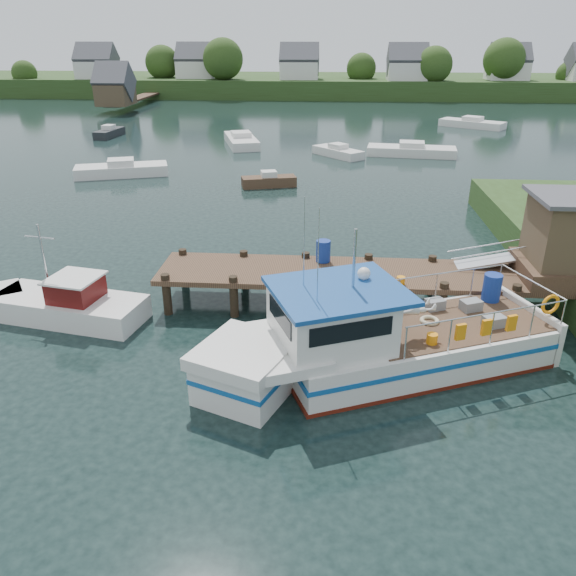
# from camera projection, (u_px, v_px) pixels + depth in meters

# --- Properties ---
(ground_plane) EXTENTS (160.00, 160.00, 0.00)m
(ground_plane) POSITION_uv_depth(u_px,v_px,m) (316.00, 303.00, 21.80)
(ground_plane) COLOR black
(far_shore) EXTENTS (140.00, 42.55, 9.22)m
(far_shore) POSITION_uv_depth(u_px,v_px,m) (330.00, 82.00, 95.74)
(far_shore) COLOR #2A451C
(far_shore) RESTS_ON ground
(dock) EXTENTS (16.60, 3.00, 4.78)m
(dock) POSITION_uv_depth(u_px,v_px,m) (496.00, 254.00, 20.45)
(dock) COLOR #493322
(dock) RESTS_ON ground
(lobster_boat) EXTENTS (11.26, 6.91, 5.60)m
(lobster_boat) POSITION_uv_depth(u_px,v_px,m) (374.00, 342.00, 17.01)
(lobster_boat) COLOR silver
(lobster_boat) RESTS_ON ground
(work_boat) EXTENTS (6.81, 3.12, 3.56)m
(work_boat) POSITION_uv_depth(u_px,v_px,m) (61.00, 304.00, 20.50)
(work_boat) COLOR silver
(work_boat) RESTS_ON ground
(moored_rowboat) EXTENTS (3.87, 2.18, 1.07)m
(moored_rowboat) POSITION_uv_depth(u_px,v_px,m) (269.00, 181.00, 38.36)
(moored_rowboat) COLOR #493322
(moored_rowboat) RESTS_ON ground
(moored_far) EXTENTS (7.15, 5.81, 1.19)m
(moored_far) POSITION_uv_depth(u_px,v_px,m) (472.00, 123.00, 62.70)
(moored_far) COLOR silver
(moored_far) RESTS_ON ground
(moored_a) EXTENTS (6.95, 4.17, 1.21)m
(moored_a) POSITION_uv_depth(u_px,v_px,m) (122.00, 169.00, 41.32)
(moored_a) COLOR silver
(moored_a) RESTS_ON ground
(moored_b) EXTENTS (4.51, 4.75, 1.08)m
(moored_b) POSITION_uv_depth(u_px,v_px,m) (338.00, 152.00, 47.78)
(moored_b) COLOR silver
(moored_b) RESTS_ON ground
(moored_c) EXTENTS (7.69, 3.42, 1.17)m
(moored_c) POSITION_uv_depth(u_px,v_px,m) (411.00, 150.00, 48.15)
(moored_c) COLOR silver
(moored_c) RESTS_ON ground
(moored_d) EXTENTS (4.40, 7.64, 1.23)m
(moored_d) POSITION_uv_depth(u_px,v_px,m) (241.00, 140.00, 52.70)
(moored_d) COLOR silver
(moored_d) RESTS_ON ground
(moored_e) EXTENTS (1.90, 4.41, 1.18)m
(moored_e) POSITION_uv_depth(u_px,v_px,m) (109.00, 132.00, 56.90)
(moored_e) COLOR black
(moored_e) RESTS_ON ground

